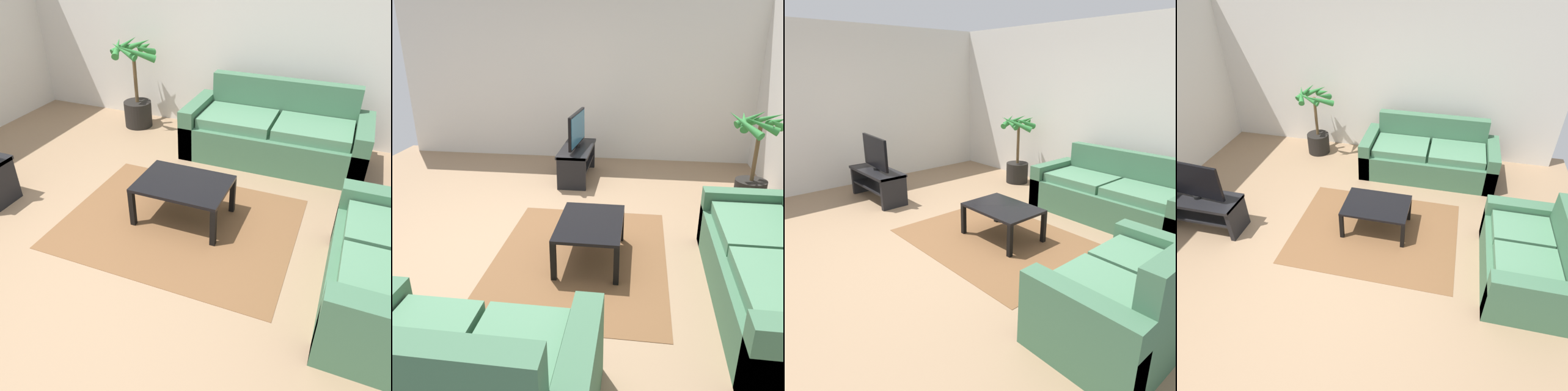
% 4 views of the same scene
% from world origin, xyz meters
% --- Properties ---
extents(ground_plane, '(6.60, 6.60, 0.00)m').
position_xyz_m(ground_plane, '(0.00, 0.00, 0.00)').
color(ground_plane, '#937556').
extents(wall_left, '(0.06, 6.00, 2.70)m').
position_xyz_m(wall_left, '(-3.00, 0.00, 1.35)').
color(wall_left, silver).
rests_on(wall_left, ground).
extents(couch_main, '(2.17, 0.90, 0.90)m').
position_xyz_m(couch_main, '(0.94, 2.28, 0.30)').
color(couch_main, '#3F6B4C').
rests_on(couch_main, ground).
extents(couch_loveseat, '(0.90, 1.46, 0.90)m').
position_xyz_m(couch_loveseat, '(2.28, 0.23, 0.30)').
color(couch_loveseat, '#3F6B4C').
rests_on(couch_loveseat, ground).
extents(tv_stand, '(1.10, 0.45, 0.48)m').
position_xyz_m(tv_stand, '(-1.91, 0.20, 0.31)').
color(tv_stand, black).
rests_on(tv_stand, ground).
extents(tv, '(0.86, 0.11, 0.52)m').
position_xyz_m(tv, '(-1.91, 0.20, 0.76)').
color(tv, black).
rests_on(tv, tv_stand).
extents(coffee_table, '(0.87, 0.62, 0.41)m').
position_xyz_m(coffee_table, '(0.41, 0.70, 0.35)').
color(coffee_table, black).
rests_on(coffee_table, ground).
extents(area_rug, '(2.20, 1.70, 0.01)m').
position_xyz_m(area_rug, '(0.41, 0.60, 0.00)').
color(area_rug, brown).
rests_on(area_rug, ground).
extents(potted_palm, '(0.73, 0.72, 1.25)m').
position_xyz_m(potted_palm, '(-1.11, 2.54, 0.50)').
color(potted_palm, black).
rests_on(potted_palm, ground).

